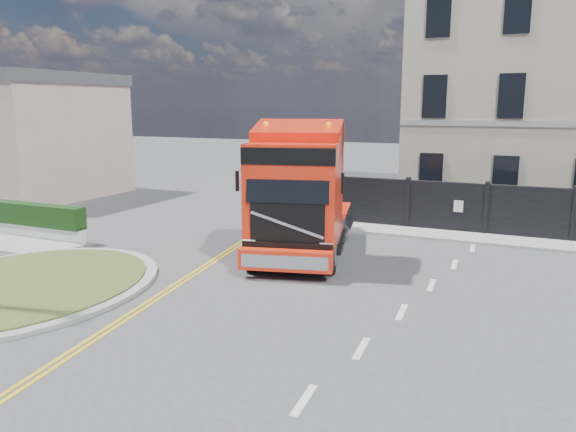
% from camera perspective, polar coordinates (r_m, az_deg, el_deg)
% --- Properties ---
extents(ground, '(120.00, 120.00, 0.00)m').
position_cam_1_polar(ground, '(15.29, 0.88, -7.64)').
color(ground, '#424244').
rests_on(ground, ground).
extents(traffic_island, '(6.80, 6.80, 0.17)m').
position_cam_1_polar(traffic_island, '(17.06, -25.81, -6.49)').
color(traffic_island, gray).
rests_on(traffic_island, ground).
extents(hedge_wall, '(8.00, 0.55, 1.35)m').
position_cam_1_polar(hedge_wall, '(24.22, -27.05, -0.02)').
color(hedge_wall, silver).
rests_on(hedge_wall, ground).
extents(seaside_bldg_pink, '(8.00, 8.00, 6.00)m').
position_cam_1_polar(seaside_bldg_pink, '(34.09, -25.06, 6.89)').
color(seaside_bldg_pink, '#BC9692').
rests_on(seaside_bldg_pink, ground).
extents(hoarding_fence, '(18.80, 0.25, 2.00)m').
position_cam_1_polar(hoarding_fence, '(22.66, 25.88, 0.06)').
color(hoarding_fence, black).
rests_on(hoarding_fence, ground).
extents(georgian_building, '(12.30, 10.30, 12.80)m').
position_cam_1_polar(georgian_building, '(29.82, 25.26, 11.76)').
color(georgian_building, '#B6A891').
rests_on(georgian_building, ground).
extents(pavement_far, '(20.00, 1.60, 0.12)m').
position_cam_1_polar(pavement_far, '(21.95, 24.29, -2.65)').
color(pavement_far, gray).
rests_on(pavement_far, ground).
extents(truck, '(4.37, 7.67, 4.33)m').
position_cam_1_polar(truck, '(18.05, 1.10, 1.64)').
color(truck, black).
rests_on(truck, ground).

